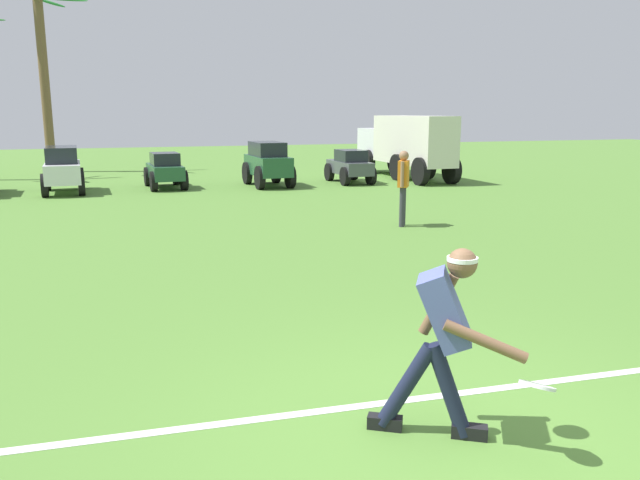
{
  "coord_description": "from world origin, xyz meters",
  "views": [
    {
      "loc": [
        -2.18,
        -3.63,
        2.34
      ],
      "look_at": [
        -0.04,
        3.02,
        0.9
      ],
      "focal_mm": 35.0,
      "sensor_mm": 36.0,
      "label": 1
    }
  ],
  "objects_px": {
    "frisbee_in_flight": "(537,386)",
    "parked_car_slot_e": "(350,166)",
    "teammate_near_sideline": "(403,181)",
    "parked_car_slot_d": "(268,163)",
    "palm_tree_left_of_centre": "(43,66)",
    "parked_car_slot_b": "(63,168)",
    "parked_car_slot_c": "(165,170)",
    "box_truck": "(406,143)",
    "frisbee_thrower": "(443,332)"
  },
  "relations": [
    {
      "from": "parked_car_slot_c",
      "to": "palm_tree_left_of_centre",
      "type": "relative_size",
      "value": 0.32
    },
    {
      "from": "teammate_near_sideline",
      "to": "parked_car_slot_c",
      "type": "bearing_deg",
      "value": 116.88
    },
    {
      "from": "frisbee_thrower",
      "to": "box_truck",
      "type": "relative_size",
      "value": 0.24
    },
    {
      "from": "palm_tree_left_of_centre",
      "to": "parked_car_slot_b",
      "type": "bearing_deg",
      "value": -82.4
    },
    {
      "from": "teammate_near_sideline",
      "to": "frisbee_thrower",
      "type": "bearing_deg",
      "value": -113.42
    },
    {
      "from": "parked_car_slot_b",
      "to": "palm_tree_left_of_centre",
      "type": "relative_size",
      "value": 0.35
    },
    {
      "from": "box_truck",
      "to": "palm_tree_left_of_centre",
      "type": "bearing_deg",
      "value": 152.49
    },
    {
      "from": "parked_car_slot_b",
      "to": "palm_tree_left_of_centre",
      "type": "bearing_deg",
      "value": 97.6
    },
    {
      "from": "parked_car_slot_d",
      "to": "box_truck",
      "type": "xyz_separation_m",
      "value": [
        5.26,
        0.9,
        0.49
      ]
    },
    {
      "from": "frisbee_in_flight",
      "to": "parked_car_slot_c",
      "type": "bearing_deg",
      "value": 94.2
    },
    {
      "from": "parked_car_slot_c",
      "to": "box_truck",
      "type": "xyz_separation_m",
      "value": [
        8.43,
        0.46,
        0.67
      ]
    },
    {
      "from": "frisbee_in_flight",
      "to": "parked_car_slot_c",
      "type": "relative_size",
      "value": 0.15
    },
    {
      "from": "teammate_near_sideline",
      "to": "parked_car_slot_e",
      "type": "xyz_separation_m",
      "value": [
        1.8,
        7.93,
        -0.38
      ]
    },
    {
      "from": "parked_car_slot_b",
      "to": "parked_car_slot_e",
      "type": "xyz_separation_m",
      "value": [
        8.93,
        -0.11,
        -0.16
      ]
    },
    {
      "from": "frisbee_thrower",
      "to": "parked_car_slot_e",
      "type": "distance_m",
      "value": 16.68
    },
    {
      "from": "parked_car_slot_b",
      "to": "teammate_near_sideline",
      "type": "bearing_deg",
      "value": -48.42
    },
    {
      "from": "frisbee_in_flight",
      "to": "parked_car_slot_b",
      "type": "distance_m",
      "value": 16.96
    },
    {
      "from": "parked_car_slot_b",
      "to": "parked_car_slot_c",
      "type": "relative_size",
      "value": 1.09
    },
    {
      "from": "parked_car_slot_e",
      "to": "parked_car_slot_d",
      "type": "bearing_deg",
      "value": -178.35
    },
    {
      "from": "frisbee_in_flight",
      "to": "teammate_near_sideline",
      "type": "distance_m",
      "value": 8.92
    },
    {
      "from": "teammate_near_sideline",
      "to": "parked_car_slot_e",
      "type": "height_order",
      "value": "teammate_near_sideline"
    },
    {
      "from": "parked_car_slot_d",
      "to": "palm_tree_left_of_centre",
      "type": "relative_size",
      "value": 0.34
    },
    {
      "from": "frisbee_in_flight",
      "to": "parked_car_slot_e",
      "type": "height_order",
      "value": "parked_car_slot_e"
    },
    {
      "from": "teammate_near_sideline",
      "to": "parked_car_slot_d",
      "type": "height_order",
      "value": "teammate_near_sideline"
    },
    {
      "from": "parked_car_slot_b",
      "to": "parked_car_slot_c",
      "type": "height_order",
      "value": "parked_car_slot_b"
    },
    {
      "from": "teammate_near_sideline",
      "to": "parked_car_slot_b",
      "type": "bearing_deg",
      "value": 131.58
    },
    {
      "from": "frisbee_thrower",
      "to": "teammate_near_sideline",
      "type": "xyz_separation_m",
      "value": [
        3.42,
        7.91,
        0.14
      ]
    },
    {
      "from": "parked_car_slot_d",
      "to": "box_truck",
      "type": "height_order",
      "value": "box_truck"
    },
    {
      "from": "box_truck",
      "to": "palm_tree_left_of_centre",
      "type": "relative_size",
      "value": 0.85
    },
    {
      "from": "teammate_near_sideline",
      "to": "palm_tree_left_of_centre",
      "type": "bearing_deg",
      "value": 118.06
    },
    {
      "from": "parked_car_slot_b",
      "to": "box_truck",
      "type": "bearing_deg",
      "value": 3.59
    },
    {
      "from": "frisbee_in_flight",
      "to": "parked_car_slot_d",
      "type": "xyz_separation_m",
      "value": [
        1.95,
        16.25,
        0.2
      ]
    },
    {
      "from": "parked_car_slot_e",
      "to": "box_truck",
      "type": "xyz_separation_m",
      "value": [
        2.43,
        0.82,
        0.67
      ]
    },
    {
      "from": "parked_car_slot_e",
      "to": "box_truck",
      "type": "bearing_deg",
      "value": 18.69
    },
    {
      "from": "parked_car_slot_d",
      "to": "parked_car_slot_e",
      "type": "relative_size",
      "value": 1.08
    },
    {
      "from": "parked_car_slot_b",
      "to": "parked_car_slot_d",
      "type": "bearing_deg",
      "value": -1.78
    },
    {
      "from": "frisbee_thrower",
      "to": "palm_tree_left_of_centre",
      "type": "distance_m",
      "value": 23.76
    },
    {
      "from": "frisbee_thrower",
      "to": "parked_car_slot_c",
      "type": "relative_size",
      "value": 0.63
    },
    {
      "from": "parked_car_slot_e",
      "to": "frisbee_in_flight",
      "type": "bearing_deg",
      "value": -106.3
    },
    {
      "from": "frisbee_thrower",
      "to": "parked_car_slot_b",
      "type": "xyz_separation_m",
      "value": [
        -3.71,
        15.94,
        -0.07
      ]
    },
    {
      "from": "frisbee_thrower",
      "to": "frisbee_in_flight",
      "type": "distance_m",
      "value": 0.72
    },
    {
      "from": "parked_car_slot_b",
      "to": "box_truck",
      "type": "xyz_separation_m",
      "value": [
        11.36,
        0.71,
        0.51
      ]
    },
    {
      "from": "parked_car_slot_e",
      "to": "palm_tree_left_of_centre",
      "type": "height_order",
      "value": "palm_tree_left_of_centre"
    },
    {
      "from": "teammate_near_sideline",
      "to": "parked_car_slot_b",
      "type": "distance_m",
      "value": 10.75
    },
    {
      "from": "frisbee_thrower",
      "to": "parked_car_slot_c",
      "type": "height_order",
      "value": "frisbee_thrower"
    },
    {
      "from": "frisbee_in_flight",
      "to": "palm_tree_left_of_centre",
      "type": "distance_m",
      "value": 24.36
    },
    {
      "from": "teammate_near_sideline",
      "to": "parked_car_slot_d",
      "type": "xyz_separation_m",
      "value": [
        -1.03,
        7.85,
        -0.2
      ]
    },
    {
      "from": "parked_car_slot_d",
      "to": "parked_car_slot_c",
      "type": "bearing_deg",
      "value": 172.06
    },
    {
      "from": "frisbee_thrower",
      "to": "box_truck",
      "type": "xyz_separation_m",
      "value": [
        7.65,
        16.66,
        0.44
      ]
    },
    {
      "from": "frisbee_in_flight",
      "to": "parked_car_slot_e",
      "type": "bearing_deg",
      "value": 73.7
    }
  ]
}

